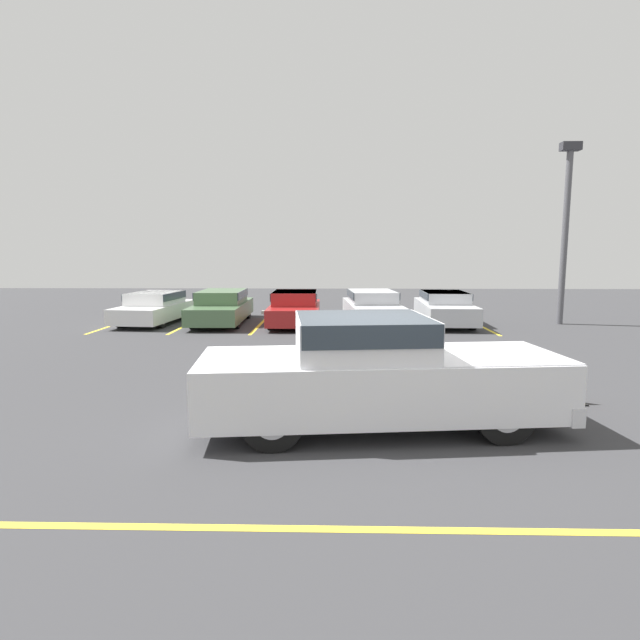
# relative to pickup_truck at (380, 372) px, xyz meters

# --- Properties ---
(ground_plane) EXTENTS (60.00, 60.00, 0.00)m
(ground_plane) POSITION_rel_pickup_truck_xyz_m (-0.20, -0.07, -0.87)
(ground_plane) COLOR #38383A
(stall_stripe_a) EXTENTS (0.12, 5.11, 0.01)m
(stall_stripe_a) POSITION_rel_pickup_truck_xyz_m (-8.92, 11.14, -0.86)
(stall_stripe_a) COLOR yellow
(stall_stripe_a) RESTS_ON ground_plane
(stall_stripe_b) EXTENTS (0.12, 5.11, 0.01)m
(stall_stripe_b) POSITION_rel_pickup_truck_xyz_m (-6.19, 11.14, -0.86)
(stall_stripe_b) COLOR yellow
(stall_stripe_b) RESTS_ON ground_plane
(stall_stripe_c) EXTENTS (0.12, 5.11, 0.01)m
(stall_stripe_c) POSITION_rel_pickup_truck_xyz_m (-3.45, 11.14, -0.86)
(stall_stripe_c) COLOR yellow
(stall_stripe_c) RESTS_ON ground_plane
(stall_stripe_d) EXTENTS (0.12, 5.11, 0.01)m
(stall_stripe_d) POSITION_rel_pickup_truck_xyz_m (-0.71, 11.14, -0.86)
(stall_stripe_d) COLOR yellow
(stall_stripe_d) RESTS_ON ground_plane
(stall_stripe_e) EXTENTS (0.12, 5.11, 0.01)m
(stall_stripe_e) POSITION_rel_pickup_truck_xyz_m (2.03, 11.14, -0.86)
(stall_stripe_e) COLOR yellow
(stall_stripe_e) RESTS_ON ground_plane
(stall_stripe_f) EXTENTS (0.12, 5.11, 0.01)m
(stall_stripe_f) POSITION_rel_pickup_truck_xyz_m (4.76, 11.14, -0.86)
(stall_stripe_f) COLOR yellow
(stall_stripe_f) RESTS_ON ground_plane
(aisle_stripe_foreground) EXTENTS (8.44, 0.12, 0.01)m
(aisle_stripe_foreground) POSITION_rel_pickup_truck_xyz_m (-0.01, -2.94, -0.86)
(aisle_stripe_foreground) COLOR yellow
(aisle_stripe_foreground) RESTS_ON ground_plane
(pickup_truck) EXTENTS (5.67, 2.48, 1.74)m
(pickup_truck) POSITION_rel_pickup_truck_xyz_m (0.00, 0.00, 0.00)
(pickup_truck) COLOR silver
(pickup_truck) RESTS_ON ground_plane
(parked_sedan_a) EXTENTS (2.10, 4.36, 1.19)m
(parked_sedan_a) POSITION_rel_pickup_truck_xyz_m (-7.53, 11.37, -0.23)
(parked_sedan_a) COLOR silver
(parked_sedan_a) RESTS_ON ground_plane
(parked_sedan_b) EXTENTS (1.92, 4.84, 1.26)m
(parked_sedan_b) POSITION_rel_pickup_truck_xyz_m (-4.96, 11.40, -0.19)
(parked_sedan_b) COLOR #4C6B47
(parked_sedan_b) RESTS_ON ground_plane
(parked_sedan_c) EXTENTS (1.87, 4.30, 1.26)m
(parked_sedan_c) POSITION_rel_pickup_truck_xyz_m (-2.13, 11.08, -0.20)
(parked_sedan_c) COLOR maroon
(parked_sedan_c) RESTS_ON ground_plane
(parked_sedan_d) EXTENTS (2.16, 4.61, 1.26)m
(parked_sedan_d) POSITION_rel_pickup_truck_xyz_m (0.80, 11.41, -0.20)
(parked_sedan_d) COLOR #B7BABF
(parked_sedan_d) RESTS_ON ground_plane
(parked_sedan_e) EXTENTS (1.90, 4.43, 1.23)m
(parked_sedan_e) POSITION_rel_pickup_truck_xyz_m (3.52, 11.29, -0.21)
(parked_sedan_e) COLOR #B7BABF
(parked_sedan_e) RESTS_ON ground_plane
(light_post) EXTENTS (0.70, 0.36, 6.67)m
(light_post) POSITION_rel_pickup_truck_xyz_m (7.92, 11.46, 2.92)
(light_post) COLOR #515156
(light_post) RESTS_ON ground_plane
(traffic_cone) EXTENTS (0.40, 0.40, 0.69)m
(traffic_cone) POSITION_rel_pickup_truck_xyz_m (3.60, 1.31, -0.55)
(traffic_cone) COLOR black
(traffic_cone) RESTS_ON ground_plane
(wheel_stop_curb) EXTENTS (1.66, 0.20, 0.14)m
(wheel_stop_curb) POSITION_rel_pickup_truck_xyz_m (-3.02, 14.33, -0.80)
(wheel_stop_curb) COLOR #B7B2A8
(wheel_stop_curb) RESTS_ON ground_plane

